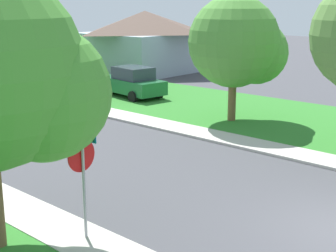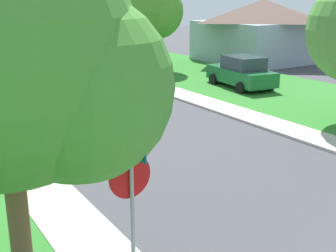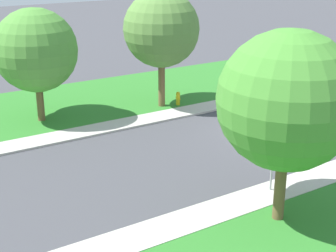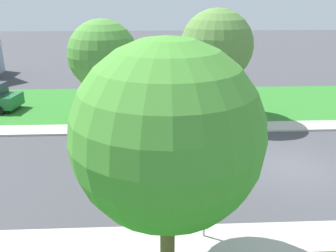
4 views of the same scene
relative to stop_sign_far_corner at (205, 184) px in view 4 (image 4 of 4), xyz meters
name	(u,v)px [view 4 (image 4 of 4)]	position (x,y,z in m)	size (l,w,h in m)	color
ground_plane	(289,166)	(4.55, -4.38, -1.89)	(120.00, 120.00, 0.00)	#424247
sidewalk_east	(38,130)	(9.25, 7.62, -1.84)	(1.40, 56.00, 0.10)	#B7B2A8
lawn_east	(59,105)	(13.95, 7.62, -1.85)	(8.00, 56.00, 0.08)	#2D7528
stop_sign_far_corner	(205,184)	(0.00, 0.00, 0.00)	(0.92, 0.92, 2.77)	#9E9EA3
tree_sidewalk_mid	(218,48)	(10.96, -2.27, 2.24)	(4.31, 4.01, 6.27)	brown
tree_across_left	(106,57)	(12.15, 4.10, 1.61)	(4.36, 4.05, 5.66)	brown
tree_corner_large	(174,137)	(-1.32, 0.97, 2.00)	(4.59, 4.27, 6.17)	brown
fire_hydrant	(229,114)	(10.38, -2.96, -1.45)	(0.38, 0.22, 0.83)	gold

